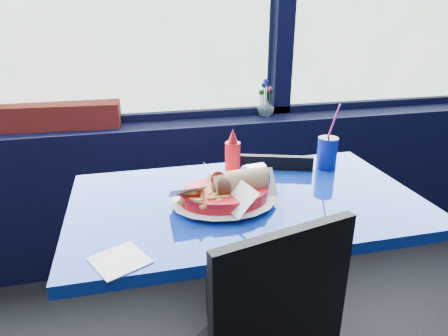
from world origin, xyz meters
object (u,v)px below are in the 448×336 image
(near_table, at_px, (246,243))
(ketchup_bottle, at_px, (233,160))
(planter_box, at_px, (57,116))
(food_basket, at_px, (226,193))
(flower_vase, at_px, (266,105))
(chair_near_back, at_px, (253,219))
(soda_cup, at_px, (327,152))

(near_table, height_order, ketchup_bottle, ketchup_bottle)
(planter_box, xyz_separation_m, food_basket, (0.65, -0.93, -0.07))
(flower_vase, relative_size, ketchup_bottle, 0.96)
(chair_near_back, relative_size, flower_vase, 3.96)
(flower_vase, relative_size, food_basket, 0.55)
(chair_near_back, bearing_deg, near_table, 86.41)
(near_table, xyz_separation_m, flower_vase, (0.37, 0.88, 0.29))
(flower_vase, bearing_deg, soda_cup, -87.79)
(chair_near_back, relative_size, food_basket, 2.18)
(food_basket, xyz_separation_m, ketchup_bottle, (0.07, 0.16, 0.05))
(chair_near_back, xyz_separation_m, planter_box, (-0.86, 0.57, 0.40))
(near_table, xyz_separation_m, planter_box, (-0.73, 0.90, 0.29))
(soda_cup, bearing_deg, planter_box, 147.73)
(soda_cup, bearing_deg, near_table, -154.14)
(planter_box, xyz_separation_m, flower_vase, (1.10, -0.02, 0.00))
(chair_near_back, xyz_separation_m, ketchup_bottle, (-0.15, -0.20, 0.38))
(planter_box, bearing_deg, ketchup_bottle, -43.15)
(near_table, xyz_separation_m, food_basket, (-0.08, -0.03, 0.22))
(chair_near_back, distance_m, planter_box, 1.11)
(near_table, distance_m, soda_cup, 0.51)
(flower_vase, distance_m, soda_cup, 0.69)
(chair_near_back, xyz_separation_m, flower_vase, (0.24, 0.55, 0.40))
(planter_box, height_order, food_basket, planter_box)
(near_table, height_order, chair_near_back, chair_near_back)
(flower_vase, distance_m, food_basket, 1.02)
(planter_box, xyz_separation_m, ketchup_bottle, (0.71, -0.77, -0.02))
(near_table, bearing_deg, flower_vase, 67.14)
(near_table, distance_m, chair_near_back, 0.37)
(near_table, height_order, planter_box, planter_box)
(food_basket, bearing_deg, flower_vase, 80.34)
(near_table, bearing_deg, chair_near_back, 67.81)
(planter_box, height_order, flower_vase, flower_vase)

